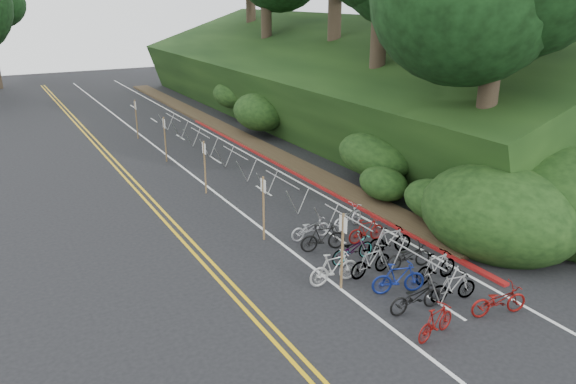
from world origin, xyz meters
name	(u,v)px	position (x,y,z in m)	size (l,w,h in m)	color
ground	(321,303)	(0.00, 0.00, 0.00)	(120.00, 120.00, 0.00)	black
road_markings	(214,199)	(0.63, 10.10, 0.00)	(7.47, 80.00, 0.01)	gold
red_curb	(291,171)	(5.70, 12.00, 0.05)	(0.25, 28.00, 0.10)	maroon
embankment	(334,92)	(12.96, 19.04, 2.57)	(14.30, 48.14, 9.11)	black
bike_rack_front	(416,264)	(3.03, -0.66, 0.86)	(1.16, 2.55, 1.22)	#999999
bike_racks_rest	(235,158)	(3.00, 13.00, 0.85)	(1.14, 23.00, 1.17)	#999999
signpost_near	(342,246)	(1.04, 0.48, 1.45)	(0.08, 0.40, 2.54)	brown
signposts_rest	(183,149)	(0.60, 14.00, 1.43)	(0.08, 18.40, 2.50)	brown
bike_front	(334,268)	(1.02, 0.88, 0.54)	(1.79, 0.50, 1.07)	beige
bike_valet	(388,258)	(3.06, 0.68, 0.48)	(3.26, 9.22, 1.04)	maroon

